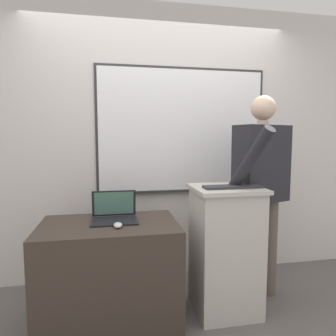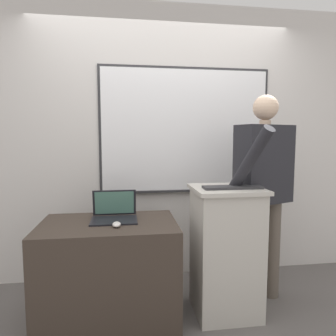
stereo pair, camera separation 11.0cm
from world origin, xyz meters
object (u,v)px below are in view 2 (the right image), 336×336
(laptop, at_px, (114,211))
(side_desk, at_px, (109,272))
(lectern_podium, at_px, (226,250))
(person_presenter, at_px, (264,183))
(computer_mouse_by_laptop, at_px, (117,224))
(wireless_keyboard, at_px, (232,187))

(laptop, bearing_deg, side_desk, -112.75)
(lectern_podium, height_order, person_presenter, person_presenter)
(lectern_podium, bearing_deg, side_desk, 179.40)
(computer_mouse_by_laptop, bearing_deg, wireless_keyboard, 3.07)
(wireless_keyboard, bearing_deg, side_desk, 175.66)
(person_presenter, relative_size, laptop, 5.05)
(side_desk, relative_size, laptop, 2.92)
(lectern_podium, height_order, side_desk, lectern_podium)
(laptop, height_order, computer_mouse_by_laptop, laptop)
(side_desk, relative_size, person_presenter, 0.58)
(wireless_keyboard, bearing_deg, person_presenter, 28.88)
(laptop, relative_size, wireless_keyboard, 0.77)
(lectern_podium, height_order, computer_mouse_by_laptop, lectern_podium)
(side_desk, height_order, computer_mouse_by_laptop, computer_mouse_by_laptop)
(lectern_podium, distance_m, wireless_keyboard, 0.52)
(lectern_podium, height_order, laptop, lectern_podium)
(side_desk, distance_m, person_presenter, 1.42)
(wireless_keyboard, bearing_deg, lectern_podium, 110.60)
(lectern_podium, xyz_separation_m, computer_mouse_by_laptop, (-0.84, -0.11, 0.27))
(side_desk, xyz_separation_m, person_presenter, (1.27, 0.12, 0.64))
(person_presenter, xyz_separation_m, computer_mouse_by_laptop, (-1.20, -0.23, -0.24))
(lectern_podium, xyz_separation_m, laptop, (-0.87, 0.11, 0.32))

